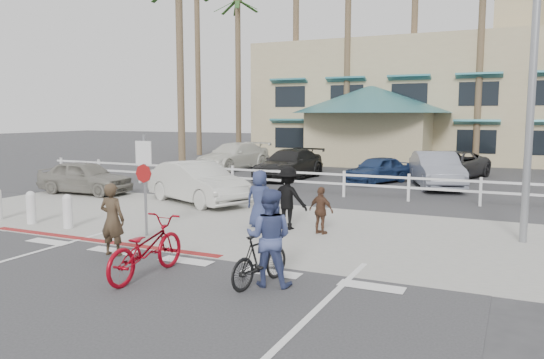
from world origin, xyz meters
The scene contains 33 objects.
ground centered at (0.00, 0.00, 0.00)m, with size 140.00×140.00×0.00m, color #333335.
bike_path centered at (0.00, -2.00, 0.00)m, with size 12.00×16.00×0.01m, color #333335.
sidewalk_plaza centered at (0.00, 4.50, 0.01)m, with size 22.00×7.00×0.01m, color gray.
cross_street centered at (0.00, 8.50, 0.00)m, with size 40.00×5.00×0.01m, color #333335.
parking_lot centered at (0.00, 18.00, 0.00)m, with size 50.00×16.00×0.01m, color #333335.
curb_red centered at (-3.00, 1.20, 0.01)m, with size 7.00×0.25×0.02m, color maroon.
rail_fence centered at (0.50, 10.50, 0.50)m, with size 29.40×0.16×1.00m, color silver, non-canonical shape.
building centered at (2.00, 31.00, 5.65)m, with size 28.00×16.00×11.30m, color tan, non-canonical shape.
sign_post centered at (-2.30, 2.20, 1.45)m, with size 0.50×0.10×2.90m, color gray, non-canonical shape.
bollard_0 centered at (-4.80, 2.00, 0.47)m, with size 0.26×0.26×0.95m, color silver, non-canonical shape.
bollard_1 centered at (-6.20, 2.00, 0.47)m, with size 0.26×0.26×0.95m, color silver, non-canonical shape.
streetlight_0 centered at (6.50, 5.50, 4.50)m, with size 0.60×2.00×9.00m, color gray, non-canonical shape.
palm_0 centered at (-16.00, 26.00, 7.50)m, with size 4.00×4.00×15.00m, color #1F4319, non-canonical shape.
palm_1 centered at (-12.00, 25.00, 6.50)m, with size 4.00×4.00×13.00m, color #1F4319, non-canonical shape.
palm_2 centered at (-8.00, 26.00, 8.00)m, with size 4.00×4.00×16.00m, color #1F4319, non-canonical shape.
palm_3 centered at (-4.00, 25.00, 7.00)m, with size 4.00×4.00×14.00m, color #1F4319, non-canonical shape.
palm_4 centered at (0.00, 26.00, 7.50)m, with size 4.00×4.00×15.00m, color #1F4319, non-canonical shape.
palm_5 centered at (4.00, 25.00, 6.50)m, with size 4.00×4.00×13.00m, color #1F4319, non-canonical shape.
palm_10 centered at (-10.00, 15.00, 6.00)m, with size 4.00×4.00×12.00m, color #1F4319, non-canonical shape.
bike_red centered at (-0.07, -0.63, 0.57)m, with size 0.76×2.17×1.14m, color maroon.
rider_red centered at (-1.75, 0.34, 0.81)m, with size 0.59×0.39×1.62m, color #3E2F20.
bike_black centered at (2.12, -0.13, 0.48)m, with size 0.45×1.61×0.97m, color black.
rider_black centered at (2.27, -0.07, 0.89)m, with size 0.87×0.68×1.79m, color #3A4676.
pedestrian_a centered at (0.70, 4.45, 0.85)m, with size 1.10×0.63×1.71m, color black.
pedestrian_child centered at (1.73, 4.24, 0.63)m, with size 0.73×0.31×1.25m, color #513323.
pedestrian_b centered at (-0.11, 4.36, 0.80)m, with size 0.78×0.51×1.59m, color navy.
car_white_sedan centered at (-3.88, 7.03, 0.73)m, with size 1.55×4.45×1.46m, color beige.
car_red_compact centered at (-9.12, 7.06, 0.66)m, with size 1.55×3.85×1.31m, color gray.
lot_car_1 centered at (-3.75, 14.92, 0.71)m, with size 1.99×4.89×1.42m, color black.
lot_car_2 centered at (0.51, 15.13, 0.61)m, with size 1.45×3.59×1.22m, color navy.
lot_car_3 centered at (3.17, 14.61, 0.77)m, with size 1.62×4.64×1.53m, color gray.
lot_car_4 centered at (-8.35, 17.63, 0.75)m, with size 2.10×5.16×1.50m, color silver.
lot_car_5 centered at (3.41, 18.34, 0.66)m, with size 2.20×4.78×1.33m, color #2C2C2F.
Camera 1 is at (6.28, -8.56, 3.11)m, focal length 35.00 mm.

